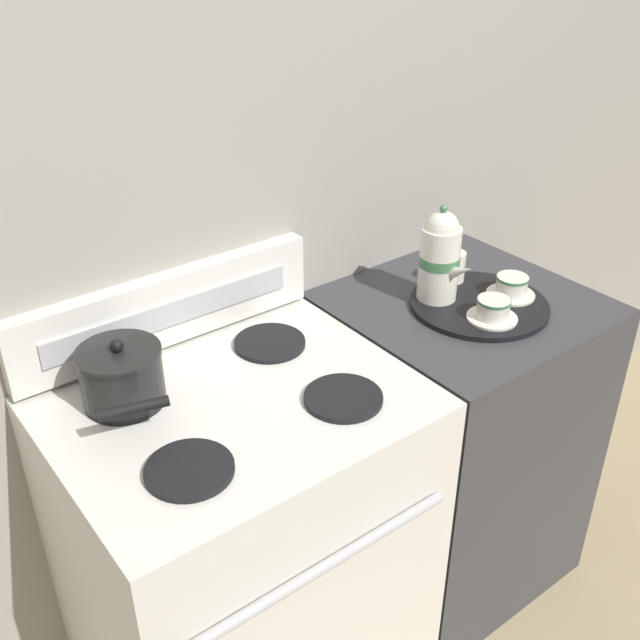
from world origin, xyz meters
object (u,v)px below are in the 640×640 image
(creamer_jug, at_px, (454,266))
(teacup_right, at_px, (512,286))
(stove, at_px, (246,556))
(saucepan, at_px, (121,375))
(serving_tray, at_px, (479,305))
(teacup_left, at_px, (493,309))
(teapot, at_px, (440,256))

(creamer_jug, bearing_deg, teacup_right, -69.86)
(stove, xyz_separation_m, saucepan, (-0.18, 0.14, 0.53))
(saucepan, relative_size, creamer_jug, 3.16)
(serving_tray, distance_m, creamer_jug, 0.14)
(saucepan, xyz_separation_m, creamer_jug, (0.93, -0.04, -0.02))
(teacup_right, distance_m, creamer_jug, 0.16)
(stove, height_order, teacup_left, teacup_left)
(stove, height_order, teacup_right, teacup_right)
(stove, xyz_separation_m, creamer_jug, (0.75, 0.09, 0.52))
(serving_tray, bearing_deg, stove, 177.02)
(saucepan, bearing_deg, serving_tray, -10.86)
(serving_tray, height_order, creamer_jug, creamer_jug)
(saucepan, relative_size, serving_tray, 0.74)
(stove, distance_m, saucepan, 0.58)
(stove, height_order, saucepan, saucepan)
(teacup_right, bearing_deg, creamer_jug, 110.14)
(stove, relative_size, teacup_right, 7.52)
(stove, bearing_deg, teacup_left, -9.59)
(stove, height_order, teapot, teapot)
(stove, height_order, creamer_jug, creamer_jug)
(serving_tray, height_order, teacup_right, teacup_right)
(teacup_left, bearing_deg, teacup_right, 21.70)
(serving_tray, bearing_deg, teapot, 128.96)
(saucepan, height_order, teacup_right, saucepan)
(stove, bearing_deg, serving_tray, -2.98)
(saucepan, distance_m, teacup_right, 1.01)
(saucepan, relative_size, teapot, 1.03)
(saucepan, xyz_separation_m, teacup_right, (0.99, -0.20, -0.03))
(serving_tray, xyz_separation_m, teacup_left, (-0.04, -0.08, 0.03))
(teacup_left, distance_m, creamer_jug, 0.22)
(stove, distance_m, teacup_right, 0.95)
(stove, xyz_separation_m, teapot, (0.65, 0.05, 0.60))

